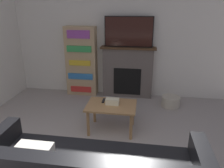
{
  "coord_description": "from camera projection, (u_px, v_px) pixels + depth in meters",
  "views": [
    {
      "loc": [
        0.71,
        -1.13,
        2.02
      ],
      "look_at": [
        0.18,
        2.32,
        0.75
      ],
      "focal_mm": 35.0,
      "sensor_mm": 36.0,
      "label": 1
    }
  ],
  "objects": [
    {
      "name": "tissue_box",
      "position": [
        112.0,
        101.0,
        3.59
      ],
      "size": [
        0.22,
        0.12,
        0.1
      ],
      "color": "beige",
      "rests_on": "coffee_table"
    },
    {
      "name": "fireplace",
      "position": [
        128.0,
        72.0,
        4.97
      ],
      "size": [
        1.22,
        0.28,
        1.16
      ],
      "color": "#605651",
      "rests_on": "ground_plane"
    },
    {
      "name": "remote_control",
      "position": [
        104.0,
        101.0,
        3.72
      ],
      "size": [
        0.04,
        0.15,
        0.02
      ],
      "color": "black",
      "rests_on": "coffee_table"
    },
    {
      "name": "tv",
      "position": [
        129.0,
        32.0,
        4.64
      ],
      "size": [
        1.04,
        0.03,
        0.65
      ],
      "color": "black",
      "rests_on": "fireplace"
    },
    {
      "name": "wall_back",
      "position": [
        114.0,
        37.0,
        4.89
      ],
      "size": [
        5.53,
        0.06,
        2.7
      ],
      "color": "silver",
      "rests_on": "ground_plane"
    },
    {
      "name": "coffee_table",
      "position": [
        111.0,
        109.0,
        3.62
      ],
      "size": [
        0.81,
        0.57,
        0.47
      ],
      "color": "#A87A4C",
      "rests_on": "ground_plane"
    },
    {
      "name": "bookshelf",
      "position": [
        81.0,
        61.0,
        5.03
      ],
      "size": [
        0.7,
        0.29,
        1.58
      ],
      "color": "tan",
      "rests_on": "ground_plane"
    },
    {
      "name": "storage_basket",
      "position": [
        171.0,
        101.0,
        4.59
      ],
      "size": [
        0.38,
        0.38,
        0.22
      ],
      "color": "#BCB29E",
      "rests_on": "ground_plane"
    }
  ]
}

